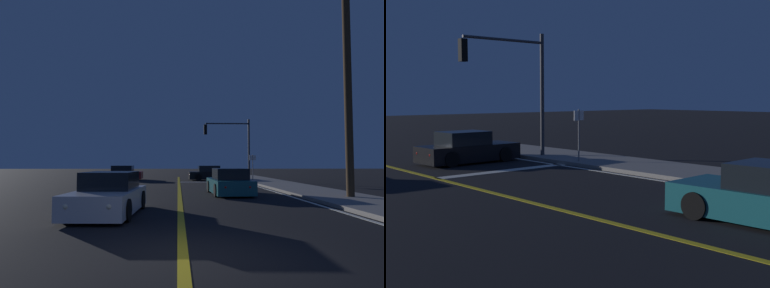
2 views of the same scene
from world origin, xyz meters
The scene contains 12 objects.
ground_plane centered at (0.00, 0.00, 0.00)m, with size 160.00×160.00×0.00m, color black.
sidewalk_right centered at (7.18, 11.79, 0.07)m, with size 3.20×42.44×0.15m, color gray.
lane_line_center centered at (0.00, 11.79, 0.01)m, with size 0.20×40.08×0.01m, color gold.
lane_line_edge_right centered at (5.33, 11.79, 0.01)m, with size 0.16×40.08×0.01m, color silver.
stop_bar centered at (2.79, 22.08, 0.01)m, with size 5.58×0.50×0.01m, color silver.
car_following_oncoming_black centered at (2.97, 25.14, 0.58)m, with size 4.27×1.93×1.34m.
car_mid_block_red centered at (-5.49, 26.15, 0.58)m, with size 4.22×2.01×1.34m.
car_far_approaching_white centered at (-2.29, 5.08, 0.58)m, with size 2.04×4.37×1.34m.
car_parked_curb_teal centered at (2.56, 11.39, 0.58)m, with size 2.04×4.30×1.34m.
traffic_signal_near_right centered at (4.85, 24.38, 3.74)m, with size 4.20×0.28×5.58m.
utility_pole_right centered at (7.48, 8.67, 5.76)m, with size 1.56×0.34×11.22m.
street_sign_corner centered at (6.08, 21.58, 1.54)m, with size 0.56×0.08×2.27m.
Camera 1 is at (-0.10, -5.76, 1.65)m, focal length 31.27 mm.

